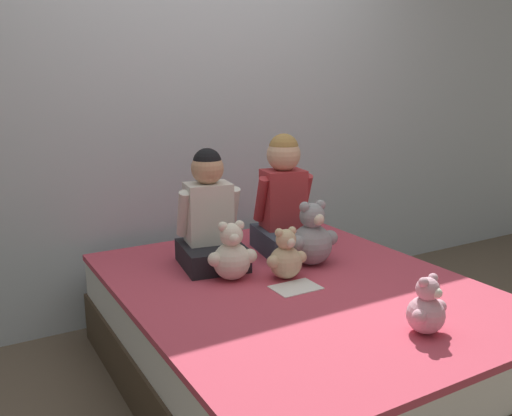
# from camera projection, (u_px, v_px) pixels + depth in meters

# --- Properties ---
(ground_plane) EXTENTS (14.00, 14.00, 0.00)m
(ground_plane) POSITION_uv_depth(u_px,v_px,m) (295.00, 379.00, 2.57)
(ground_plane) COLOR brown
(wall_behind_bed) EXTENTS (8.00, 0.06, 2.50)m
(wall_behind_bed) POSITION_uv_depth(u_px,v_px,m) (196.00, 103.00, 3.18)
(wall_behind_bed) COLOR silver
(wall_behind_bed) RESTS_ON ground_plane
(bed) EXTENTS (1.51, 1.86, 0.48)m
(bed) POSITION_uv_depth(u_px,v_px,m) (296.00, 333.00, 2.52)
(bed) COLOR #473828
(bed) RESTS_ON ground_plane
(child_on_left) EXTENTS (0.35, 0.38, 0.58)m
(child_on_left) POSITION_uv_depth(u_px,v_px,m) (209.00, 218.00, 2.68)
(child_on_left) COLOR black
(child_on_left) RESTS_ON bed
(child_on_right) EXTENTS (0.35, 0.41, 0.63)m
(child_on_right) POSITION_uv_depth(u_px,v_px,m) (285.00, 202.00, 2.89)
(child_on_right) COLOR #384251
(child_on_right) RESTS_ON bed
(teddy_bear_held_by_left_child) EXTENTS (0.23, 0.18, 0.28)m
(teddy_bear_held_by_left_child) POSITION_uv_depth(u_px,v_px,m) (232.00, 255.00, 2.50)
(teddy_bear_held_by_left_child) COLOR silver
(teddy_bear_held_by_left_child) RESTS_ON bed
(teddy_bear_held_by_right_child) EXTENTS (0.27, 0.21, 0.33)m
(teddy_bear_held_by_right_child) POSITION_uv_depth(u_px,v_px,m) (312.00, 238.00, 2.70)
(teddy_bear_held_by_right_child) COLOR #939399
(teddy_bear_held_by_right_child) RESTS_ON bed
(teddy_bear_between_children) EXTENTS (0.21, 0.15, 0.25)m
(teddy_bear_between_children) POSITION_uv_depth(u_px,v_px,m) (286.00, 257.00, 2.51)
(teddy_bear_between_children) COLOR #D1B78E
(teddy_bear_between_children) RESTS_ON bed
(teddy_bear_at_foot_of_bed) EXTENTS (0.18, 0.14, 0.22)m
(teddy_bear_at_foot_of_bed) POSITION_uv_depth(u_px,v_px,m) (427.00, 309.00, 1.97)
(teddy_bear_at_foot_of_bed) COLOR #DBA3B2
(teddy_bear_at_foot_of_bed) RESTS_ON bed
(sign_card) EXTENTS (0.21, 0.15, 0.00)m
(sign_card) POSITION_uv_depth(u_px,v_px,m) (296.00, 288.00, 2.42)
(sign_card) COLOR white
(sign_card) RESTS_ON bed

